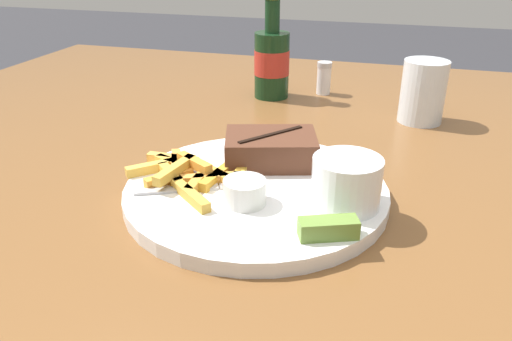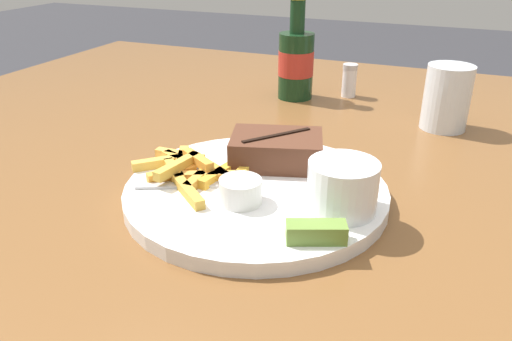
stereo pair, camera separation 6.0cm
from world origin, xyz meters
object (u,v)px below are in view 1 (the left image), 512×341
at_px(dinner_plate, 256,192).
at_px(coleslaw_cup, 347,180).
at_px(dipping_sauce_cup, 248,191).
at_px(fork_utensil, 186,189).
at_px(steak_portion, 271,149).
at_px(pickle_spear, 328,228).
at_px(beer_bottle, 272,61).
at_px(drinking_glass, 423,92).
at_px(salt_shaker, 324,78).

distance_m(dinner_plate, coleslaw_cup, 0.12).
height_order(dinner_plate, dipping_sauce_cup, dipping_sauce_cup).
height_order(coleslaw_cup, fork_utensil, coleslaw_cup).
bearing_deg(steak_portion, pickle_spear, -57.74).
bearing_deg(beer_bottle, drinking_glass, -13.66).
height_order(steak_portion, fork_utensil, steak_portion).
height_order(dinner_plate, salt_shaker, salt_shaker).
distance_m(beer_bottle, drinking_glass, 0.29).
relative_size(pickle_spear, fork_utensil, 0.51).
xyz_separation_m(dipping_sauce_cup, pickle_spear, (0.10, -0.04, -0.01)).
height_order(fork_utensil, salt_shaker, salt_shaker).
distance_m(dipping_sauce_cup, beer_bottle, 0.47).
height_order(dinner_plate, coleslaw_cup, coleslaw_cup).
xyz_separation_m(steak_portion, beer_bottle, (-0.09, 0.35, 0.03)).
height_order(steak_portion, drinking_glass, drinking_glass).
distance_m(dinner_plate, drinking_glass, 0.40).
distance_m(pickle_spear, drinking_glass, 0.45).
distance_m(pickle_spear, fork_utensil, 0.19).
relative_size(dinner_plate, fork_utensil, 2.54).
height_order(dinner_plate, drinking_glass, drinking_glass).
bearing_deg(pickle_spear, fork_utensil, 163.51).
bearing_deg(pickle_spear, drinking_glass, 77.97).
bearing_deg(salt_shaker, dinner_plate, -90.98).
distance_m(dinner_plate, pickle_spear, 0.14).
xyz_separation_m(dinner_plate, drinking_glass, (0.20, 0.35, 0.04)).
distance_m(pickle_spear, salt_shaker, 0.56).
bearing_deg(coleslaw_cup, beer_bottle, 114.57).
xyz_separation_m(steak_portion, coleslaw_cup, (0.11, -0.09, 0.01)).
bearing_deg(beer_bottle, dinner_plate, -77.96).
xyz_separation_m(coleslaw_cup, salt_shaker, (-0.10, 0.48, -0.02)).
distance_m(steak_portion, coleslaw_cup, 0.14).
bearing_deg(salt_shaker, beer_bottle, -153.50).
relative_size(coleslaw_cup, fork_utensil, 0.62).
distance_m(fork_utensil, salt_shaker, 0.51).
height_order(steak_portion, beer_bottle, beer_bottle).
bearing_deg(dipping_sauce_cup, fork_utensil, 173.28).
height_order(dipping_sauce_cup, fork_utensil, dipping_sauce_cup).
relative_size(coleslaw_cup, salt_shaker, 1.20).
distance_m(coleslaw_cup, beer_bottle, 0.48).
distance_m(coleslaw_cup, pickle_spear, 0.07).
relative_size(beer_bottle, drinking_glass, 1.91).
bearing_deg(fork_utensil, salt_shaker, 55.24).
bearing_deg(pickle_spear, coleslaw_cup, 83.47).
relative_size(dinner_plate, pickle_spear, 5.02).
xyz_separation_m(drinking_glass, salt_shaker, (-0.19, 0.12, -0.02)).
relative_size(dinner_plate, salt_shaker, 4.95).
xyz_separation_m(dipping_sauce_cup, fork_utensil, (-0.08, 0.01, -0.01)).
height_order(beer_bottle, drinking_glass, beer_bottle).
bearing_deg(dipping_sauce_cup, salt_shaker, 89.53).
height_order(steak_portion, coleslaw_cup, coleslaw_cup).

